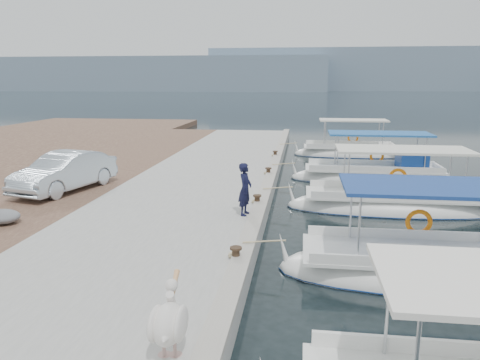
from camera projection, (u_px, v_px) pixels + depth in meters
The scene contains 14 objects.
ground at pixel (264, 233), 14.19m from camera, with size 400.00×400.00×0.00m, color black.
concrete_quay at pixel (202, 186), 19.37m from camera, with size 6.00×40.00×0.50m, color #9A9994.
quay_curb at pixel (269, 181), 18.94m from camera, with size 0.44×40.00×0.12m, color #9E988C.
cobblestone_strip at pixel (87, 183), 20.02m from camera, with size 4.00×40.00×0.50m, color brown.
distant_hills at pixel (370, 73), 204.02m from camera, with size 330.00×60.00×18.00m.
fishing_caique_b at pixel (414, 271), 11.08m from camera, with size 6.45×2.46×2.83m.
fishing_caique_c at pixel (393, 207), 16.70m from camera, with size 7.59×2.29×2.83m.
fishing_caique_d at pixel (375, 177), 21.58m from camera, with size 7.53×2.23×2.83m.
fishing_caique_e at pixel (349, 154), 28.70m from camera, with size 6.72×2.12×2.83m.
mooring_bollards at pixel (257, 199), 15.54m from camera, with size 0.28×20.28×0.33m.
pelican at pixel (169, 321), 6.93m from camera, with size 0.56×1.39×1.07m.
fisherman at pixel (245, 189), 14.23m from camera, with size 0.59×0.39×1.62m, color black.
parked_car at pixel (65, 172), 17.42m from camera, with size 1.52×4.36×1.44m, color silver.
tarp_bundle at pixel (1, 217), 13.48m from camera, with size 1.10×0.90×0.40m, color slate.
Camera 1 is at (1.09, -13.51, 4.56)m, focal length 35.00 mm.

